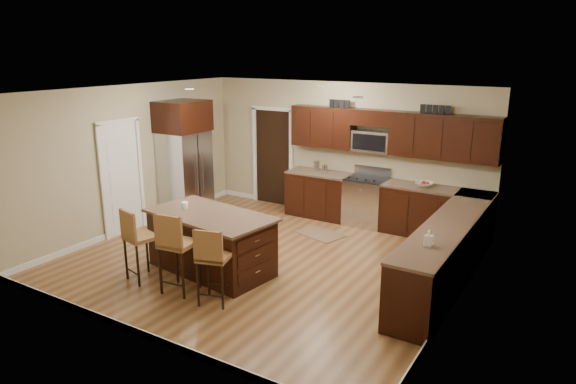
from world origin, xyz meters
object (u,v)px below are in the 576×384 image
Objects in this scene: range at (366,201)px; refrigerator at (185,159)px; island at (211,244)px; stool_right at (212,257)px; stool_left at (137,237)px; stool_mid at (175,244)px.

range is 0.47× the size of refrigerator.
range is at bearing 78.13° from island.
refrigerator is (-3.30, -1.45, 0.74)m from range.
stool_right is (-0.45, -4.09, 0.20)m from range.
stool_mid reaches higher than stool_left.
island is 1.95× the size of stool_right.
range is 0.94× the size of stool_mid.
stool_right is at bearing -6.14° from stool_mid.
refrigerator reaches higher than stool_left.
refrigerator is (-1.45, 2.64, 0.52)m from stool_left.
stool_left is at bearing -61.25° from refrigerator.
refrigerator reaches higher than island.
range reaches higher than island.
stool_mid is at bearing 164.51° from stool_right.
refrigerator is (-2.85, 2.64, 0.53)m from stool_right.
refrigerator is at bearing 147.70° from island.
stool_left is 0.76m from stool_mid.
stool_right is (1.40, 0.00, -0.01)m from stool_left.
stool_right is at bearing -96.24° from range.
refrigerator reaches higher than stool_mid.
island is at bearing 65.13° from stool_left.
stool_left is 1.40m from stool_right.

